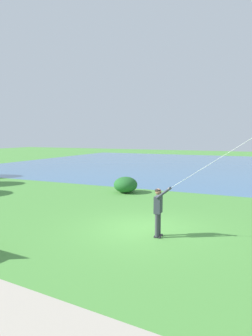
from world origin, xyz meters
name	(u,v)px	position (x,y,z in m)	size (l,w,h in m)	color
ground_plane	(144,229)	(0.00, 0.00, 0.00)	(120.00, 120.00, 0.00)	#4C8E3D
lake_water	(190,165)	(25.98, 4.00, 0.00)	(36.00, 44.00, 0.01)	teal
person_kite_flyer	(159,208)	(-0.61, -0.78, 1.05)	(0.52, 0.62, 1.83)	#232328
lakeside_shrub	(126,185)	(6.40, 3.69, 0.50)	(1.53, 1.47, 1.00)	#236028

